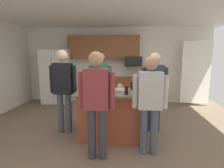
{
  "coord_description": "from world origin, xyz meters",
  "views": [
    {
      "loc": [
        0.4,
        -3.4,
        1.67
      ],
      "look_at": [
        0.08,
        0.28,
        1.05
      ],
      "focal_mm": 28.04,
      "sensor_mm": 36.0,
      "label": 1
    }
  ],
  "objects_px": {
    "person_guest_by_door": "(150,100)",
    "mug_blue_stoneware": "(98,87)",
    "kitchen_island": "(111,114)",
    "serving_tray": "(117,90)",
    "glass_pilsner": "(132,86)",
    "microwave_over_range": "(133,61)",
    "person_guest_left": "(154,87)",
    "glass_stout_tall": "(89,88)",
    "person_host_foreground": "(97,99)",
    "mug_ceramic_white": "(120,87)",
    "person_elder_center": "(63,86)",
    "refrigerator": "(57,77)",
    "person_guest_right": "(100,83)",
    "glass_short_whisky": "(126,91)"
  },
  "relations": [
    {
      "from": "kitchen_island",
      "to": "person_guest_left",
      "type": "relative_size",
      "value": 0.79
    },
    {
      "from": "kitchen_island",
      "to": "glass_short_whisky",
      "type": "height_order",
      "value": "glass_short_whisky"
    },
    {
      "from": "glass_pilsner",
      "to": "refrigerator",
      "type": "bearing_deg",
      "value": 139.04
    },
    {
      "from": "microwave_over_range",
      "to": "serving_tray",
      "type": "distance_m",
      "value": 2.58
    },
    {
      "from": "kitchen_island",
      "to": "serving_tray",
      "type": "bearing_deg",
      "value": 6.55
    },
    {
      "from": "glass_pilsner",
      "to": "serving_tray",
      "type": "xyz_separation_m",
      "value": [
        -0.3,
        -0.21,
        -0.06
      ]
    },
    {
      "from": "person_guest_right",
      "to": "serving_tray",
      "type": "height_order",
      "value": "person_guest_right"
    },
    {
      "from": "refrigerator",
      "to": "person_guest_by_door",
      "type": "distance_m",
      "value": 4.07
    },
    {
      "from": "person_host_foreground",
      "to": "mug_ceramic_white",
      "type": "height_order",
      "value": "person_host_foreground"
    },
    {
      "from": "person_host_foreground",
      "to": "glass_short_whisky",
      "type": "height_order",
      "value": "person_host_foreground"
    },
    {
      "from": "person_guest_by_door",
      "to": "mug_blue_stoneware",
      "type": "xyz_separation_m",
      "value": [
        -0.96,
        0.71,
        0.06
      ]
    },
    {
      "from": "microwave_over_range",
      "to": "mug_blue_stoneware",
      "type": "height_order",
      "value": "microwave_over_range"
    },
    {
      "from": "refrigerator",
      "to": "person_guest_right",
      "type": "height_order",
      "value": "refrigerator"
    },
    {
      "from": "kitchen_island",
      "to": "mug_blue_stoneware",
      "type": "height_order",
      "value": "mug_blue_stoneware"
    },
    {
      "from": "mug_blue_stoneware",
      "to": "mug_ceramic_white",
      "type": "bearing_deg",
      "value": 16.96
    },
    {
      "from": "person_guest_by_door",
      "to": "glass_pilsner",
      "type": "relative_size",
      "value": 10.58
    },
    {
      "from": "person_host_foreground",
      "to": "glass_stout_tall",
      "type": "distance_m",
      "value": 0.75
    },
    {
      "from": "mug_blue_stoneware",
      "to": "microwave_over_range",
      "type": "bearing_deg",
      "value": 71.77
    },
    {
      "from": "person_elder_center",
      "to": "serving_tray",
      "type": "height_order",
      "value": "person_elder_center"
    },
    {
      "from": "person_guest_left",
      "to": "person_elder_center",
      "type": "xyz_separation_m",
      "value": [
        -1.91,
        -0.25,
        0.04
      ]
    },
    {
      "from": "person_elder_center",
      "to": "glass_stout_tall",
      "type": "xyz_separation_m",
      "value": [
        0.59,
        -0.2,
        -0.0
      ]
    },
    {
      "from": "kitchen_island",
      "to": "serving_tray",
      "type": "relative_size",
      "value": 3.06
    },
    {
      "from": "mug_ceramic_white",
      "to": "glass_stout_tall",
      "type": "distance_m",
      "value": 0.68
    },
    {
      "from": "person_host_foreground",
      "to": "refrigerator",
      "type": "bearing_deg",
      "value": 42.23
    },
    {
      "from": "microwave_over_range",
      "to": "mug_ceramic_white",
      "type": "relative_size",
      "value": 4.23
    },
    {
      "from": "person_guest_right",
      "to": "person_elder_center",
      "type": "height_order",
      "value": "person_elder_center"
    },
    {
      "from": "person_host_foreground",
      "to": "person_guest_by_door",
      "type": "xyz_separation_m",
      "value": [
        0.84,
        0.2,
        -0.05
      ]
    },
    {
      "from": "person_guest_left",
      "to": "microwave_over_range",
      "type": "bearing_deg",
      "value": -102.55
    },
    {
      "from": "kitchen_island",
      "to": "person_guest_by_door",
      "type": "relative_size",
      "value": 0.82
    },
    {
      "from": "person_guest_by_door",
      "to": "glass_pilsner",
      "type": "height_order",
      "value": "person_guest_by_door"
    },
    {
      "from": "microwave_over_range",
      "to": "person_guest_left",
      "type": "height_order",
      "value": "person_guest_left"
    },
    {
      "from": "mug_ceramic_white",
      "to": "mug_blue_stoneware",
      "type": "distance_m",
      "value": 0.46
    },
    {
      "from": "person_guest_right",
      "to": "glass_stout_tall",
      "type": "xyz_separation_m",
      "value": [
        -0.1,
        -0.81,
        0.03
      ]
    },
    {
      "from": "serving_tray",
      "to": "person_guest_by_door",
      "type": "bearing_deg",
      "value": -46.33
    },
    {
      "from": "glass_pilsner",
      "to": "mug_ceramic_white",
      "type": "bearing_deg",
      "value": 170.24
    },
    {
      "from": "mug_blue_stoneware",
      "to": "glass_stout_tall",
      "type": "height_order",
      "value": "glass_stout_tall"
    },
    {
      "from": "mug_blue_stoneware",
      "to": "serving_tray",
      "type": "bearing_deg",
      "value": -16.65
    },
    {
      "from": "person_guest_left",
      "to": "person_guest_by_door",
      "type": "distance_m",
      "value": 0.97
    },
    {
      "from": "person_elder_center",
      "to": "mug_ceramic_white",
      "type": "height_order",
      "value": "person_elder_center"
    },
    {
      "from": "microwave_over_range",
      "to": "glass_pilsner",
      "type": "xyz_separation_m",
      "value": [
        -0.09,
        -2.3,
        -0.42
      ]
    },
    {
      "from": "person_guest_left",
      "to": "mug_blue_stoneware",
      "type": "xyz_separation_m",
      "value": [
        -1.17,
        -0.24,
        0.01
      ]
    },
    {
      "from": "person_guest_by_door",
      "to": "serving_tray",
      "type": "relative_size",
      "value": 3.74
    },
    {
      "from": "microwave_over_range",
      "to": "person_guest_right",
      "type": "distance_m",
      "value": 2.02
    },
    {
      "from": "person_guest_by_door",
      "to": "glass_short_whisky",
      "type": "distance_m",
      "value": 0.49
    },
    {
      "from": "mug_blue_stoneware",
      "to": "glass_stout_tall",
      "type": "distance_m",
      "value": 0.26
    },
    {
      "from": "person_host_foreground",
      "to": "mug_ceramic_white",
      "type": "relative_size",
      "value": 12.98
    },
    {
      "from": "person_guest_by_door",
      "to": "person_host_foreground",
      "type": "bearing_deg",
      "value": 52.88
    },
    {
      "from": "glass_short_whisky",
      "to": "glass_stout_tall",
      "type": "distance_m",
      "value": 0.76
    },
    {
      "from": "person_guest_by_door",
      "to": "mug_blue_stoneware",
      "type": "bearing_deg",
      "value": 3.27
    },
    {
      "from": "person_host_foreground",
      "to": "serving_tray",
      "type": "distance_m",
      "value": 0.84
    }
  ]
}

